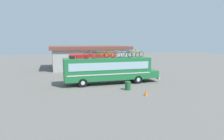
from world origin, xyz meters
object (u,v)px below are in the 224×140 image
at_px(luggage_bag_2, 79,57).
at_px(rooftop_bicycle_5, 116,55).
at_px(trash_bin, 128,86).
at_px(bus, 109,69).
at_px(rooftop_bicycle_2, 98,55).
at_px(rooftop_bicycle_3, 103,55).
at_px(rooftop_bicycle_9, 137,54).
at_px(rooftop_bicycle_1, 91,55).
at_px(rooftop_bicycle_7, 127,54).
at_px(rooftop_bicycle_8, 134,55).
at_px(luggage_bag_1, 72,57).
at_px(traffic_cone, 146,93).
at_px(rooftop_bicycle_6, 122,55).
at_px(rooftop_bicycle_4, 110,55).
at_px(luggage_bag_3, 86,57).

xyz_separation_m(luggage_bag_2, rooftop_bicycle_5, (4.39, -0.34, 0.18)).
bearing_deg(trash_bin, bus, 104.39).
bearing_deg(rooftop_bicycle_2, rooftop_bicycle_3, 30.06).
distance_m(rooftop_bicycle_5, rooftop_bicycle_9, 3.09).
height_order(rooftop_bicycle_1, rooftop_bicycle_7, rooftop_bicycle_1).
bearing_deg(rooftop_bicycle_8, luggage_bag_2, 175.84).
height_order(rooftop_bicycle_2, rooftop_bicycle_7, rooftop_bicycle_7).
bearing_deg(luggage_bag_1, traffic_cone, -45.51).
distance_m(luggage_bag_1, rooftop_bicycle_5, 5.28).
height_order(rooftop_bicycle_8, rooftop_bicycle_9, rooftop_bicycle_9).
relative_size(rooftop_bicycle_6, rooftop_bicycle_9, 1.01).
bearing_deg(rooftop_bicycle_8, rooftop_bicycle_4, 178.56).
distance_m(rooftop_bicycle_4, trash_bin, 4.80).
height_order(rooftop_bicycle_7, rooftop_bicycle_9, rooftop_bicycle_7).
xyz_separation_m(luggage_bag_3, rooftop_bicycle_8, (5.89, -0.23, 0.17)).
relative_size(luggage_bag_3, rooftop_bicycle_7, 0.28).
distance_m(rooftop_bicycle_8, trash_bin, 5.10).
bearing_deg(rooftop_bicycle_6, trash_bin, -99.62).
bearing_deg(rooftop_bicycle_8, rooftop_bicycle_9, 39.45).
height_order(rooftop_bicycle_9, trash_bin, rooftop_bicycle_9).
distance_m(luggage_bag_3, rooftop_bicycle_4, 2.84).
distance_m(bus, trash_bin, 4.10).
bearing_deg(rooftop_bicycle_2, rooftop_bicycle_4, -1.69).
distance_m(luggage_bag_1, rooftop_bicycle_1, 2.18).
bearing_deg(rooftop_bicycle_3, rooftop_bicycle_2, -149.94).
relative_size(luggage_bag_2, rooftop_bicycle_1, 0.40).
bearing_deg(rooftop_bicycle_6, luggage_bag_3, 174.92).
xyz_separation_m(luggage_bag_2, rooftop_bicycle_9, (7.44, 0.19, 0.18)).
distance_m(rooftop_bicycle_9, trash_bin, 5.95).
relative_size(bus, luggage_bag_3, 24.63).
xyz_separation_m(rooftop_bicycle_4, trash_bin, (0.95, -3.57, -3.07)).
distance_m(bus, luggage_bag_2, 3.88).
bearing_deg(bus, trash_bin, -75.61).
distance_m(rooftop_bicycle_5, traffic_cone, 7.14).
height_order(luggage_bag_1, traffic_cone, luggage_bag_1).
bearing_deg(rooftop_bicycle_6, traffic_cone, -87.91).
xyz_separation_m(luggage_bag_3, rooftop_bicycle_1, (0.53, -0.32, 0.21)).
bearing_deg(luggage_bag_1, rooftop_bicycle_2, -0.28).
xyz_separation_m(luggage_bag_2, rooftop_bicycle_1, (1.27, -0.57, 0.20)).
height_order(rooftop_bicycle_3, rooftop_bicycle_4, same).
bearing_deg(luggage_bag_1, rooftop_bicycle_7, 2.41).
xyz_separation_m(bus, luggage_bag_3, (-2.82, -0.03, 1.53)).
bearing_deg(luggage_bag_2, rooftop_bicycle_4, -6.47).
relative_size(luggage_bag_2, trash_bin, 0.76).
relative_size(rooftop_bicycle_2, rooftop_bicycle_7, 0.99).
xyz_separation_m(rooftop_bicycle_7, trash_bin, (-1.34, -3.91, -3.10)).
xyz_separation_m(rooftop_bicycle_1, rooftop_bicycle_2, (0.83, 0.21, -0.01)).
relative_size(bus, rooftop_bicycle_8, 6.81).
distance_m(rooftop_bicycle_2, rooftop_bicycle_9, 5.37).
height_order(luggage_bag_3, rooftop_bicycle_9, rooftop_bicycle_9).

